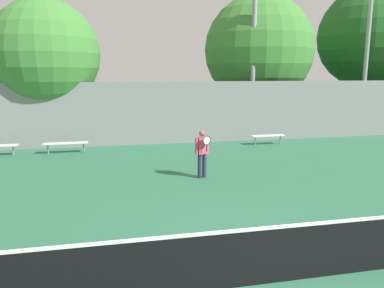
{
  "coord_description": "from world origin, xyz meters",
  "views": [
    {
      "loc": [
        -2.77,
        -5.39,
        3.51
      ],
      "look_at": [
        0.09,
        7.79,
        0.95
      ],
      "focal_mm": 35.0,
      "sensor_mm": 36.0,
      "label": 1
    }
  ],
  "objects_px": {
    "bench_courtside_near": "(268,136)",
    "tree_green_broad": "(45,54)",
    "tennis_player": "(202,151)",
    "light_pole_far_right": "(254,25)",
    "bench_courtside_far": "(66,144)",
    "tree_green_tall": "(368,37)",
    "tree_dark_dense": "(259,50)",
    "tennis_net": "(284,253)",
    "light_pole_near_left": "(368,32)"
  },
  "relations": [
    {
      "from": "light_pole_far_right",
      "to": "tree_green_broad",
      "type": "relative_size",
      "value": 1.45
    },
    {
      "from": "tree_green_tall",
      "to": "tennis_player",
      "type": "bearing_deg",
      "value": -143.27
    },
    {
      "from": "bench_courtside_far",
      "to": "light_pole_far_right",
      "type": "distance_m",
      "value": 11.16
    },
    {
      "from": "tree_green_broad",
      "to": "bench_courtside_far",
      "type": "bearing_deg",
      "value": -69.96
    },
    {
      "from": "light_pole_near_left",
      "to": "tree_green_broad",
      "type": "xyz_separation_m",
      "value": [
        -16.89,
        1.3,
        -1.26
      ]
    },
    {
      "from": "tree_green_broad",
      "to": "tree_dark_dense",
      "type": "relative_size",
      "value": 0.87
    },
    {
      "from": "light_pole_near_left",
      "to": "light_pole_far_right",
      "type": "distance_m",
      "value": 6.43
    },
    {
      "from": "bench_courtside_near",
      "to": "bench_courtside_far",
      "type": "relative_size",
      "value": 0.88
    },
    {
      "from": "tennis_player",
      "to": "tree_green_broad",
      "type": "xyz_separation_m",
      "value": [
        -5.99,
        7.91,
        3.5
      ]
    },
    {
      "from": "tennis_player",
      "to": "bench_courtside_near",
      "type": "relative_size",
      "value": 0.97
    },
    {
      "from": "bench_courtside_near",
      "to": "bench_courtside_far",
      "type": "distance_m",
      "value": 9.61
    },
    {
      "from": "tennis_net",
      "to": "light_pole_far_right",
      "type": "bearing_deg",
      "value": 71.13
    },
    {
      "from": "light_pole_far_right",
      "to": "tennis_player",
      "type": "bearing_deg",
      "value": -122.34
    },
    {
      "from": "tree_green_tall",
      "to": "bench_courtside_near",
      "type": "bearing_deg",
      "value": -150.92
    },
    {
      "from": "bench_courtside_far",
      "to": "tree_green_broad",
      "type": "distance_m",
      "value": 4.97
    },
    {
      "from": "bench_courtside_near",
      "to": "tree_green_broad",
      "type": "bearing_deg",
      "value": 165.39
    },
    {
      "from": "bench_courtside_far",
      "to": "light_pole_far_right",
      "type": "xyz_separation_m",
      "value": [
        9.48,
        1.97,
        5.55
      ]
    },
    {
      "from": "tennis_net",
      "to": "light_pole_near_left",
      "type": "xyz_separation_m",
      "value": [
        11.08,
        13.19,
        5.17
      ]
    },
    {
      "from": "bench_courtside_far",
      "to": "tree_dark_dense",
      "type": "bearing_deg",
      "value": 22.94
    },
    {
      "from": "tennis_player",
      "to": "bench_courtside_near",
      "type": "bearing_deg",
      "value": 28.69
    },
    {
      "from": "tennis_player",
      "to": "light_pole_far_right",
      "type": "bearing_deg",
      "value": 38.34
    },
    {
      "from": "tree_dark_dense",
      "to": "tennis_net",
      "type": "bearing_deg",
      "value": -110.32
    },
    {
      "from": "tree_green_tall",
      "to": "tree_green_broad",
      "type": "bearing_deg",
      "value": -173.62
    },
    {
      "from": "bench_courtside_far",
      "to": "tree_green_tall",
      "type": "bearing_deg",
      "value": 14.97
    },
    {
      "from": "light_pole_far_right",
      "to": "tree_dark_dense",
      "type": "bearing_deg",
      "value": 62.58
    },
    {
      "from": "bench_courtside_far",
      "to": "tree_green_tall",
      "type": "xyz_separation_m",
      "value": [
        18.5,
        4.95,
        5.36
      ]
    },
    {
      "from": "bench_courtside_near",
      "to": "tree_green_tall",
      "type": "relative_size",
      "value": 0.19
    },
    {
      "from": "tree_dark_dense",
      "to": "tennis_player",
      "type": "bearing_deg",
      "value": -121.06
    },
    {
      "from": "bench_courtside_near",
      "to": "light_pole_far_right",
      "type": "xyz_separation_m",
      "value": [
        -0.13,
        1.97,
        5.55
      ]
    },
    {
      "from": "light_pole_far_right",
      "to": "tree_green_tall",
      "type": "bearing_deg",
      "value": 18.27
    },
    {
      "from": "bench_courtside_near",
      "to": "tree_green_broad",
      "type": "xyz_separation_m",
      "value": [
        -10.62,
        2.77,
        4.0
      ]
    },
    {
      "from": "bench_courtside_near",
      "to": "tree_green_broad",
      "type": "distance_m",
      "value": 11.68
    },
    {
      "from": "bench_courtside_far",
      "to": "tree_green_broad",
      "type": "height_order",
      "value": "tree_green_broad"
    },
    {
      "from": "bench_courtside_far",
      "to": "tree_dark_dense",
      "type": "height_order",
      "value": "tree_dark_dense"
    },
    {
      "from": "bench_courtside_far",
      "to": "light_pole_near_left",
      "type": "bearing_deg",
      "value": 5.26
    },
    {
      "from": "bench_courtside_near",
      "to": "tree_green_broad",
      "type": "height_order",
      "value": "tree_green_broad"
    },
    {
      "from": "light_pole_far_right",
      "to": "tree_dark_dense",
      "type": "distance_m",
      "value": 3.15
    },
    {
      "from": "tennis_player",
      "to": "light_pole_near_left",
      "type": "relative_size",
      "value": 0.18
    },
    {
      "from": "bench_courtside_near",
      "to": "tree_green_tall",
      "type": "height_order",
      "value": "tree_green_tall"
    },
    {
      "from": "bench_courtside_far",
      "to": "light_pole_far_right",
      "type": "relative_size",
      "value": 0.19
    },
    {
      "from": "light_pole_far_right",
      "to": "tree_green_tall",
      "type": "distance_m",
      "value": 9.5
    },
    {
      "from": "tennis_net",
      "to": "tennis_player",
      "type": "relative_size",
      "value": 6.2
    },
    {
      "from": "tennis_player",
      "to": "bench_courtside_far",
      "type": "bearing_deg",
      "value": 114.76
    },
    {
      "from": "tennis_player",
      "to": "light_pole_far_right",
      "type": "relative_size",
      "value": 0.16
    },
    {
      "from": "light_pole_near_left",
      "to": "tree_green_tall",
      "type": "distance_m",
      "value": 4.36
    },
    {
      "from": "bench_courtside_far",
      "to": "tree_green_tall",
      "type": "distance_m",
      "value": 19.88
    },
    {
      "from": "light_pole_far_right",
      "to": "tree_green_broad",
      "type": "height_order",
      "value": "light_pole_far_right"
    },
    {
      "from": "light_pole_far_right",
      "to": "tree_dark_dense",
      "type": "xyz_separation_m",
      "value": [
        1.36,
        2.62,
        -1.12
      ]
    },
    {
      "from": "tennis_player",
      "to": "tree_green_tall",
      "type": "relative_size",
      "value": 0.18
    },
    {
      "from": "bench_courtside_near",
      "to": "bench_courtside_far",
      "type": "xyz_separation_m",
      "value": [
        -9.61,
        0.0,
        0.0
      ]
    }
  ]
}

